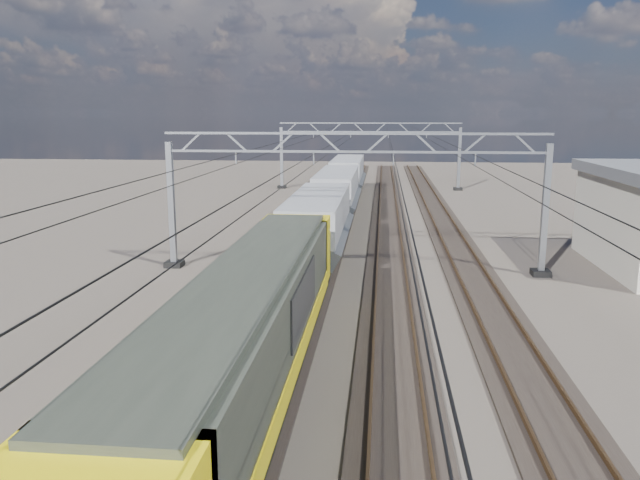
# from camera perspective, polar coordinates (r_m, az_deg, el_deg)

# --- Properties ---
(ground) EXTENTS (160.00, 160.00, 0.00)m
(ground) POSITION_cam_1_polar(r_m,az_deg,el_deg) (28.57, 2.56, -4.82)
(ground) COLOR #2B2620
(ground) RESTS_ON ground
(track_outer_west) EXTENTS (2.60, 140.00, 0.30)m
(track_outer_west) POSITION_cam_1_polar(r_m,az_deg,el_deg) (29.48, -9.20, -4.30)
(track_outer_west) COLOR black
(track_outer_west) RESTS_ON ground
(track_loco) EXTENTS (2.60, 140.00, 0.30)m
(track_loco) POSITION_cam_1_polar(r_m,az_deg,el_deg) (28.72, -1.44, -4.58)
(track_loco) COLOR black
(track_loco) RESTS_ON ground
(track_inner_east) EXTENTS (2.60, 140.00, 0.30)m
(track_inner_east) POSITION_cam_1_polar(r_m,az_deg,el_deg) (28.52, 6.59, -4.77)
(track_inner_east) COLOR black
(track_inner_east) RESTS_ON ground
(track_outer_east) EXTENTS (2.60, 140.00, 0.30)m
(track_outer_east) POSITION_cam_1_polar(r_m,az_deg,el_deg) (28.87, 14.58, -4.87)
(track_outer_east) COLOR black
(track_outer_east) RESTS_ON ground
(catenary_gantry_mid) EXTENTS (19.90, 0.90, 7.11)m
(catenary_gantry_mid) POSITION_cam_1_polar(r_m,az_deg,el_deg) (31.69, 3.03, 4.01)
(catenary_gantry_mid) COLOR gray
(catenary_gantry_mid) RESTS_ON ground
(catenary_gantry_far) EXTENTS (19.90, 0.90, 7.11)m
(catenary_gantry_far) POSITION_cam_1_polar(r_m,az_deg,el_deg) (67.53, 4.52, 7.94)
(catenary_gantry_far) COLOR gray
(catenary_gantry_far) RESTS_ON ground
(overhead_wires) EXTENTS (12.03, 140.00, 0.53)m
(overhead_wires) POSITION_cam_1_polar(r_m,az_deg,el_deg) (35.49, 3.38, 7.80)
(overhead_wires) COLOR black
(overhead_wires) RESTS_ON ground
(locomotive) EXTENTS (2.76, 21.10, 3.62)m
(locomotive) POSITION_cam_1_polar(r_m,az_deg,el_deg) (17.07, -6.41, -8.05)
(locomotive) COLOR black
(locomotive) RESTS_ON ground
(hopper_wagon_lead) EXTENTS (3.38, 13.00, 3.25)m
(hopper_wagon_lead) POSITION_cam_1_polar(r_m,az_deg,el_deg) (34.08, -0.20, 1.71)
(hopper_wagon_lead) COLOR black
(hopper_wagon_lead) RESTS_ON ground
(hopper_wagon_mid) EXTENTS (3.38, 13.00, 3.25)m
(hopper_wagon_mid) POSITION_cam_1_polar(r_m,az_deg,el_deg) (48.09, 1.56, 4.56)
(hopper_wagon_mid) COLOR black
(hopper_wagon_mid) RESTS_ON ground
(hopper_wagon_third) EXTENTS (3.38, 13.00, 3.25)m
(hopper_wagon_third) POSITION_cam_1_polar(r_m,az_deg,el_deg) (62.18, 2.53, 6.12)
(hopper_wagon_third) COLOR black
(hopper_wagon_third) RESTS_ON ground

